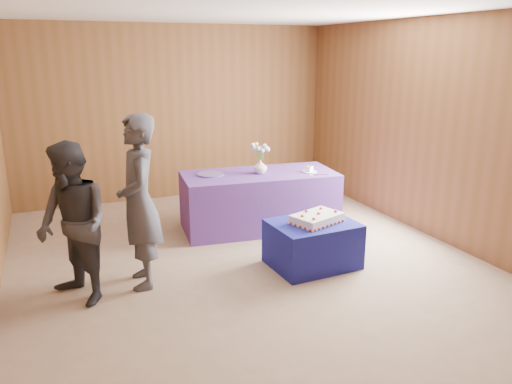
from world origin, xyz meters
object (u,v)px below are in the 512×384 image
sheet_cake (317,218)px  vase (260,166)px  serving_table (259,200)px  guest_right (73,225)px  guest_left (139,202)px  cake_table (313,244)px

sheet_cake → vase: size_ratio=3.44×
serving_table → guest_right: bearing=-146.3°
serving_table → vase: 0.47m
vase → guest_left: (-1.75, -1.07, 0.02)m
vase → guest_right: size_ratio=0.12×
sheet_cake → guest_right: (-2.46, 0.16, 0.21)m
sheet_cake → guest_right: size_ratio=0.42×
guest_right → cake_table: bearing=59.6°
cake_table → vase: bearing=89.2°
guest_left → guest_right: (-0.63, -0.13, -0.10)m
cake_table → vase: (-0.05, 1.34, 0.59)m
cake_table → serving_table: size_ratio=0.45×
cake_table → guest_right: 2.48m
vase → guest_right: bearing=-153.2°
guest_left → vase: bearing=126.1°
cake_table → sheet_cake: size_ratio=1.41×
cake_table → guest_right: (-2.43, 0.14, 0.51)m
serving_table → guest_right: 2.70m
sheet_cake → guest_right: 2.48m
cake_table → serving_table: serving_table is taller
guest_right → guest_left: bearing=74.6°
serving_table → vase: size_ratio=10.80×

